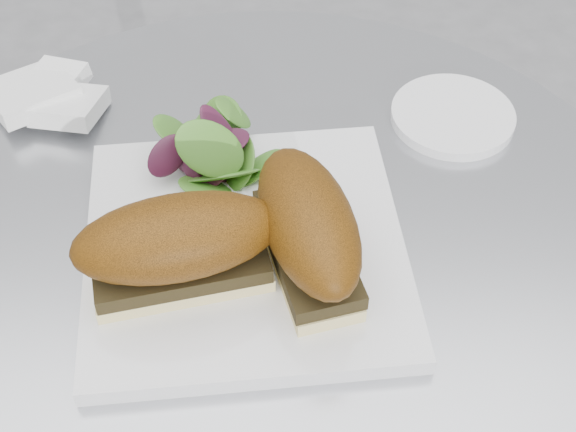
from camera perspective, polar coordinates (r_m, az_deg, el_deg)
name	(u,v)px	position (r m, az deg, el deg)	size (l,w,h in m)	color
table	(271,396)	(0.87, -1.22, -12.67)	(0.70, 0.70, 0.73)	silver
plate	(245,248)	(0.66, -3.04, -2.26)	(0.26, 0.26, 0.02)	white
sandwich_left	(178,245)	(0.60, -7.84, -2.08)	(0.17, 0.10, 0.08)	beige
sandwich_right	(308,228)	(0.61, 1.42, -0.88)	(0.10, 0.16, 0.08)	beige
salad	(211,154)	(0.69, -5.52, 4.39)	(0.12, 0.12, 0.05)	#5A892C
napkin	(51,105)	(0.82, -16.50, 7.60)	(0.10, 0.10, 0.02)	white
saucer	(453,116)	(0.80, 11.64, 6.99)	(0.12, 0.12, 0.01)	white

